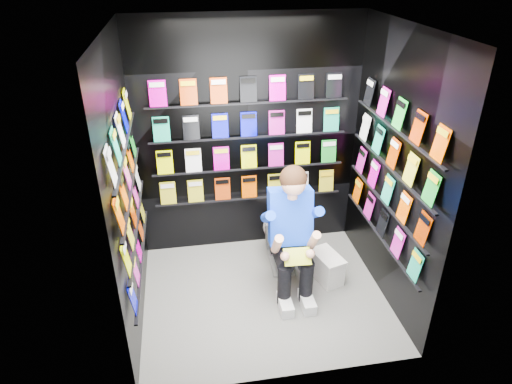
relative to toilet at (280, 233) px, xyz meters
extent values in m
plane|color=slate|center=(-0.28, -0.56, -0.37)|extent=(2.40, 2.40, 0.00)
plane|color=white|center=(-0.28, -0.56, 2.23)|extent=(2.40, 2.40, 0.00)
cube|color=black|center=(-0.28, 0.44, 0.93)|extent=(2.40, 0.04, 2.60)
cube|color=black|center=(-0.28, -1.56, 0.93)|extent=(2.40, 0.04, 2.60)
cube|color=black|center=(-1.48, -0.56, 0.93)|extent=(0.04, 2.00, 2.60)
cube|color=black|center=(0.92, -0.56, 0.93)|extent=(0.04, 2.00, 2.60)
imported|color=white|center=(0.00, 0.00, 0.00)|extent=(0.46, 0.77, 0.73)
cube|color=white|center=(0.42, -0.40, -0.23)|extent=(0.30, 0.42, 0.28)
cube|color=white|center=(0.42, -0.40, -0.07)|extent=(0.32, 0.44, 0.03)
cube|color=green|center=(0.00, -0.73, 0.21)|extent=(0.26, 0.16, 0.11)
camera|label=1|loc=(-0.95, -4.07, 2.76)|focal=32.00mm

